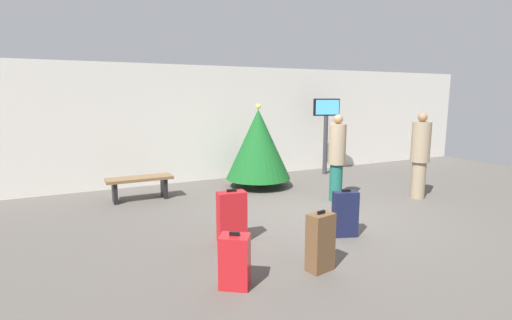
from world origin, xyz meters
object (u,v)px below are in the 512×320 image
at_px(flight_info_kiosk, 326,124).
at_px(suitcase_0, 235,261).
at_px(holiday_tree, 258,144).
at_px(traveller_0, 337,156).
at_px(suitcase_3, 320,242).
at_px(traveller_1, 420,154).
at_px(waiting_bench, 140,183).
at_px(suitcase_1, 345,214).
at_px(suitcase_2, 232,217).

bearing_deg(flight_info_kiosk, suitcase_0, -134.69).
height_order(holiday_tree, traveller_0, holiday_tree).
bearing_deg(suitcase_3, suitcase_0, 176.11).
height_order(flight_info_kiosk, traveller_1, flight_info_kiosk).
relative_size(holiday_tree, flight_info_kiosk, 0.95).
relative_size(waiting_bench, traveller_0, 0.75).
xyz_separation_m(waiting_bench, traveller_1, (5.24, -2.40, 0.58)).
bearing_deg(suitcase_1, traveller_0, 56.14).
bearing_deg(suitcase_3, suitcase_1, 37.83).
bearing_deg(waiting_bench, suitcase_0, -85.65).
bearing_deg(suitcase_0, suitcase_2, 68.81).
xyz_separation_m(holiday_tree, suitcase_1, (-0.26, -3.47, -0.66)).
relative_size(suitcase_2, suitcase_3, 1.05).
height_order(traveller_1, suitcase_1, traveller_1).
bearing_deg(suitcase_2, traveller_1, 7.13).
bearing_deg(holiday_tree, suitcase_2, -122.81).
bearing_deg(suitcase_0, waiting_bench, 94.35).
relative_size(waiting_bench, suitcase_2, 1.66).
distance_m(traveller_0, traveller_1, 1.77).
distance_m(traveller_1, suitcase_0, 5.28).
relative_size(suitcase_0, suitcase_2, 0.81).
height_order(flight_info_kiosk, suitcase_0, flight_info_kiosk).
bearing_deg(flight_info_kiosk, waiting_bench, -174.03).
relative_size(suitcase_1, suitcase_3, 0.97).
xyz_separation_m(waiting_bench, suitcase_0, (0.32, -4.21, -0.05)).
bearing_deg(suitcase_0, holiday_tree, 60.43).
height_order(suitcase_2, suitcase_3, suitcase_2).
distance_m(flight_info_kiosk, traveller_1, 2.96).
bearing_deg(flight_info_kiosk, suitcase_3, -126.73).
height_order(suitcase_1, suitcase_3, suitcase_3).
relative_size(flight_info_kiosk, suitcase_3, 2.70).
height_order(traveller_0, suitcase_3, traveller_0).
bearing_deg(suitcase_1, traveller_1, 21.33).
distance_m(traveller_0, suitcase_2, 3.03).
height_order(holiday_tree, suitcase_2, holiday_tree).
xyz_separation_m(suitcase_1, suitcase_2, (-1.63, 0.54, 0.03)).
bearing_deg(suitcase_3, traveller_1, 26.28).
relative_size(holiday_tree, suitcase_1, 2.64).
xyz_separation_m(holiday_tree, traveller_1, (2.54, -2.37, -0.08)).
bearing_deg(traveller_0, flight_info_kiosk, 58.38).
relative_size(traveller_0, suitcase_1, 2.39).
bearing_deg(holiday_tree, waiting_bench, 179.47).
bearing_deg(traveller_0, waiting_bench, 153.03).
distance_m(suitcase_2, suitcase_3, 1.47).
height_order(flight_info_kiosk, traveller_0, flight_info_kiosk).
bearing_deg(traveller_1, suitcase_1, -158.67).
distance_m(holiday_tree, traveller_1, 3.48).
relative_size(traveller_0, suitcase_2, 2.21).
bearing_deg(traveller_1, traveller_0, 160.82).
bearing_deg(flight_info_kiosk, suitcase_1, -122.57).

